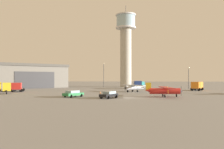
% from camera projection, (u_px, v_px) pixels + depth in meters
% --- Properties ---
extents(ground_plane, '(400.00, 400.00, 0.00)m').
position_uv_depth(ground_plane, '(126.00, 98.00, 48.13)').
color(ground_plane, gray).
extents(control_tower, '(8.79, 8.79, 35.46)m').
position_uv_depth(control_tower, '(126.00, 43.00, 103.38)').
color(control_tower, '#B2AD9E').
rests_on(control_tower, ground_plane).
extents(hangar, '(36.49, 36.09, 9.35)m').
position_uv_depth(hangar, '(26.00, 76.00, 98.18)').
color(hangar, '#6B665B').
rests_on(hangar, ground_plane).
extents(airplane_red, '(7.96, 10.13, 2.99)m').
position_uv_depth(airplane_red, '(164.00, 90.00, 49.50)').
color(airplane_red, red).
rests_on(airplane_red, ground_plane).
extents(airplane_silver, '(7.63, 8.62, 2.90)m').
position_uv_depth(airplane_silver, '(135.00, 87.00, 67.00)').
color(airplane_silver, '#B7BABF').
rests_on(airplane_silver, ground_plane).
extents(truck_box_orange, '(4.90, 6.30, 2.73)m').
position_uv_depth(truck_box_orange, '(197.00, 85.00, 74.12)').
color(truck_box_orange, '#38383D').
rests_on(truck_box_orange, ground_plane).
extents(truck_box_blue, '(3.37, 6.36, 2.85)m').
position_uv_depth(truck_box_blue, '(138.00, 84.00, 85.72)').
color(truck_box_blue, '#38383D').
rests_on(truck_box_blue, ground_plane).
extents(truck_flatbed_red, '(4.26, 6.22, 2.61)m').
position_uv_depth(truck_flatbed_red, '(17.00, 87.00, 67.23)').
color(truck_flatbed_red, '#38383D').
rests_on(truck_flatbed_red, ground_plane).
extents(car_black, '(3.57, 4.63, 1.37)m').
position_uv_depth(car_black, '(109.00, 94.00, 46.48)').
color(car_black, black).
rests_on(car_black, ground_plane).
extents(car_green, '(4.01, 4.76, 1.37)m').
position_uv_depth(car_green, '(73.00, 93.00, 49.39)').
color(car_green, '#287A42').
rests_on(car_green, ground_plane).
extents(light_post_west, '(0.44, 0.44, 10.23)m').
position_uv_depth(light_post_west, '(104.00, 73.00, 100.32)').
color(light_post_west, '#38383D').
rests_on(light_post_west, ground_plane).
extents(light_post_north, '(0.44, 0.44, 7.82)m').
position_uv_depth(light_post_north, '(189.00, 76.00, 86.66)').
color(light_post_north, '#38383D').
rests_on(light_post_north, ground_plane).
extents(traffic_cone_near_left, '(0.36, 0.36, 0.56)m').
position_uv_depth(traffic_cone_near_left, '(100.00, 92.00, 60.39)').
color(traffic_cone_near_left, black).
rests_on(traffic_cone_near_left, ground_plane).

